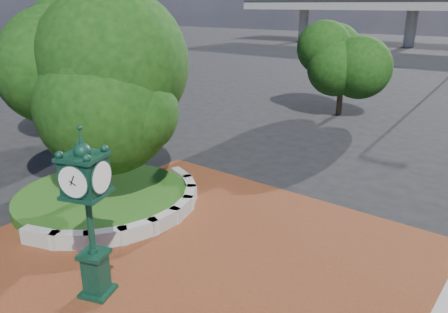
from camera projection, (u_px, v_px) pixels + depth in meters
ground at (208, 247)px, 12.95m from camera, size 200.00×200.00×0.00m
plaza at (184, 261)px, 12.21m from camera, size 12.00×12.00×0.04m
planter_wall at (145, 213)px, 14.45m from camera, size 2.96×6.77×0.54m
grass_bed at (102, 197)px, 15.81m from camera, size 6.10×6.10×0.40m
tree_planter at (93, 102)px, 14.65m from camera, size 5.20×5.20×6.33m
tree_northwest at (79, 58)px, 22.90m from camera, size 5.60×5.60×6.93m
tree_street at (343, 64)px, 27.56m from camera, size 4.40×4.40×5.45m
post_clock at (89, 209)px, 10.07m from camera, size 1.09×1.09×4.27m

